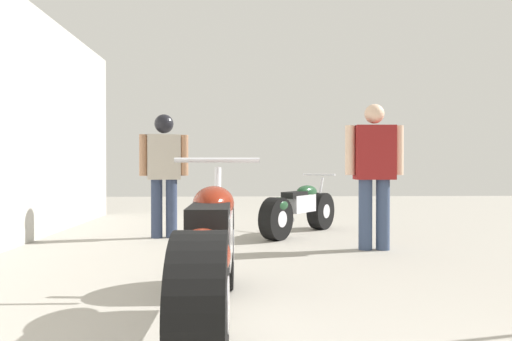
# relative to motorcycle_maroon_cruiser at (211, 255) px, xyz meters

# --- Properties ---
(ground_plane) EXTENTS (19.07, 19.07, 0.00)m
(ground_plane) POSITION_rel_motorcycle_maroon_cruiser_xyz_m (0.59, 1.80, -0.41)
(ground_plane) COLOR #9E998E
(motorcycle_maroon_cruiser) EXTENTS (0.64, 2.15, 1.00)m
(motorcycle_maroon_cruiser) POSITION_rel_motorcycle_maroon_cruiser_xyz_m (0.00, 0.00, 0.00)
(motorcycle_maroon_cruiser) COLOR black
(motorcycle_maroon_cruiser) RESTS_ON ground_plane
(motorcycle_black_naked) EXTENTS (1.22, 1.52, 0.83)m
(motorcycle_black_naked) POSITION_rel_motorcycle_maroon_cruiser_xyz_m (0.98, 3.52, -0.07)
(motorcycle_black_naked) COLOR black
(motorcycle_black_naked) RESTS_ON ground_plane
(mechanic_in_blue) EXTENTS (0.66, 0.25, 1.64)m
(mechanic_in_blue) POSITION_rel_motorcycle_maroon_cruiser_xyz_m (1.68, 2.35, 0.51)
(mechanic_in_blue) COLOR #384766
(mechanic_in_blue) RESTS_ON ground_plane
(mechanic_with_helmet) EXTENTS (0.64, 0.30, 1.62)m
(mechanic_with_helmet) POSITION_rel_motorcycle_maroon_cruiser_xyz_m (-0.82, 3.30, 0.56)
(mechanic_with_helmet) COLOR #2D3851
(mechanic_with_helmet) RESTS_ON ground_plane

